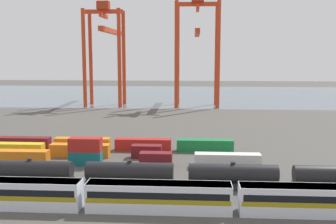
{
  "coord_description": "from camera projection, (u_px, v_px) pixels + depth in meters",
  "views": [
    {
      "loc": [
        11.69,
        -69.59,
        20.65
      ],
      "look_at": [
        5.45,
        27.57,
        6.68
      ],
      "focal_mm": 42.82,
      "sensor_mm": 36.0,
      "label": 1
    }
  ],
  "objects": [
    {
      "name": "shipping_container_2",
      "position": [
        17.0,
        157.0,
        76.39
      ],
      "size": [
        12.1,
        2.44,
        2.6
      ],
      "primitive_type": "cube",
      "color": "orange",
      "rests_on": "ground_plane"
    },
    {
      "name": "shipping_container_4",
      "position": [
        85.0,
        145.0,
        75.17
      ],
      "size": [
        6.04,
        2.44,
        2.6
      ],
      "primitive_type": "cube",
      "color": "#AD211C",
      "rests_on": "shipping_container_3"
    },
    {
      "name": "shipping_container_8",
      "position": [
        15.0,
        149.0,
        82.53
      ],
      "size": [
        12.1,
        2.44,
        2.6
      ],
      "primitive_type": "cube",
      "color": "gold",
      "rests_on": "ground_plane"
    },
    {
      "name": "shipping_container_5",
      "position": [
        156.0,
        159.0,
        74.7
      ],
      "size": [
        6.04,
        2.44,
        2.6
      ],
      "primitive_type": "cube",
      "color": "maroon",
      "rests_on": "ground_plane"
    },
    {
      "name": "shipping_container_11",
      "position": [
        23.0,
        143.0,
        88.53
      ],
      "size": [
        12.1,
        2.44,
        2.6
      ],
      "primitive_type": "cube",
      "color": "maroon",
      "rests_on": "ground_plane"
    },
    {
      "name": "shipping_container_14",
      "position": [
        205.0,
        146.0,
        85.98
      ],
      "size": [
        12.1,
        2.44,
        2.6
      ],
      "primitive_type": "cube",
      "color": "#197538",
      "rests_on": "ground_plane"
    },
    {
      "name": "shipping_container_12",
      "position": [
        83.0,
        144.0,
        87.68
      ],
      "size": [
        12.1,
        2.44,
        2.6
      ],
      "primitive_type": "cube",
      "color": "orange",
      "rests_on": "ground_plane"
    },
    {
      "name": "shipping_container_13",
      "position": [
        143.0,
        145.0,
        86.83
      ],
      "size": [
        12.1,
        2.44,
        2.6
      ],
      "primitive_type": "cube",
      "color": "#AD211C",
      "rests_on": "ground_plane"
    },
    {
      "name": "shipping_container_6",
      "position": [
        227.0,
        160.0,
        73.85
      ],
      "size": [
        12.1,
        2.44,
        2.6
      ],
      "primitive_type": "cube",
      "color": "silver",
      "rests_on": "ground_plane"
    },
    {
      "name": "harbour_water",
      "position": [
        171.0,
        95.0,
        208.3
      ],
      "size": [
        400.0,
        110.0,
        0.01
      ],
      "primitive_type": "cube",
      "color": "slate",
      "rests_on": "ground_plane"
    },
    {
      "name": "passenger_train",
      "position": [
        159.0,
        196.0,
        52.97
      ],
      "size": [
        59.48,
        3.14,
        3.9
      ],
      "color": "silver",
      "rests_on": "ground_plane"
    },
    {
      "name": "shipping_container_9",
      "position": [
        80.0,
        150.0,
        81.66
      ],
      "size": [
        12.1,
        2.44,
        2.6
      ],
      "primitive_type": "cube",
      "color": "orange",
      "rests_on": "ground_plane"
    },
    {
      "name": "freight_tank_row",
      "position": [
        181.0,
        175.0,
        62.57
      ],
      "size": [
        62.19,
        2.78,
        4.24
      ],
      "color": "#232326",
      "rests_on": "ground_plane"
    },
    {
      "name": "ground_plane",
      "position": [
        151.0,
        129.0,
        111.93
      ],
      "size": [
        420.0,
        420.0,
        0.0
      ],
      "primitive_type": "plane",
      "color": "#4C4944"
    },
    {
      "name": "gantry_crane_west",
      "position": [
        106.0,
        42.0,
        165.0
      ],
      "size": [
        15.66,
        40.39,
        41.68
      ],
      "color": "red",
      "rests_on": "ground_plane"
    },
    {
      "name": "gantry_crane_central",
      "position": [
        197.0,
        40.0,
        161.4
      ],
      "size": [
        17.67,
        35.33,
        44.3
      ],
      "color": "red",
      "rests_on": "ground_plane"
    },
    {
      "name": "shipping_container_3",
      "position": [
        86.0,
        158.0,
        75.54
      ],
      "size": [
        6.04,
        2.44,
        2.6
      ],
      "primitive_type": "cube",
      "color": "#146066",
      "rests_on": "ground_plane"
    },
    {
      "name": "shipping_container_10",
      "position": [
        147.0,
        151.0,
        80.79
      ],
      "size": [
        6.04,
        2.44,
        2.6
      ],
      "primitive_type": "cube",
      "color": "maroon",
      "rests_on": "ground_plane"
    }
  ]
}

